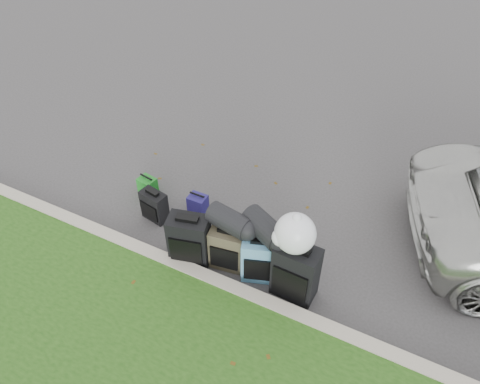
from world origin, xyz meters
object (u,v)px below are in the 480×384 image
at_px(suitcase_olive, 228,248).
at_px(tote_green, 148,186).
at_px(suitcase_teal, 260,259).
at_px(suitcase_large_black_right, 296,272).
at_px(suitcase_small_black, 154,206).
at_px(suitcase_large_black_left, 189,240).
at_px(tote_navy, 198,204).

distance_m(suitcase_olive, tote_green, 1.90).
bearing_deg(suitcase_teal, suitcase_large_black_right, -24.09).
bearing_deg(suitcase_olive, suitcase_large_black_right, -10.91).
relative_size(suitcase_small_black, suitcase_large_black_left, 0.64).
bearing_deg(suitcase_teal, suitcase_olive, 161.65).
bearing_deg(suitcase_large_black_right, suitcase_small_black, 174.05).
relative_size(suitcase_small_black, suitcase_teal, 0.73).
bearing_deg(tote_navy, tote_green, -179.25).
xyz_separation_m(suitcase_olive, suitcase_large_black_right, (0.95, -0.03, 0.09)).
distance_m(tote_green, tote_navy, 0.89).
bearing_deg(suitcase_large_black_right, tote_green, 167.33).
xyz_separation_m(suitcase_olive, tote_navy, (-0.88, 0.69, -0.17)).
height_order(tote_green, tote_navy, tote_green).
height_order(suitcase_olive, tote_navy, suitcase_olive).
distance_m(suitcase_small_black, suitcase_teal, 1.84).
relative_size(suitcase_large_black_right, tote_navy, 2.83).
height_order(suitcase_small_black, suitcase_olive, suitcase_olive).
distance_m(suitcase_small_black, suitcase_large_black_left, 0.99).
relative_size(suitcase_small_black, tote_green, 1.63).
height_order(suitcase_large_black_left, tote_navy, suitcase_large_black_left).
xyz_separation_m(suitcase_teal, tote_navy, (-1.33, 0.68, -0.18)).
distance_m(suitcase_large_black_left, suitcase_teal, 0.95).
height_order(suitcase_olive, suitcase_large_black_right, suitcase_large_black_right).
xyz_separation_m(suitcase_large_black_left, suitcase_olive, (0.49, 0.15, -0.06)).
bearing_deg(tote_green, suitcase_olive, -11.89).
relative_size(suitcase_teal, tote_navy, 2.28).
bearing_deg(tote_navy, suitcase_teal, -27.51).
height_order(suitcase_large_black_right, tote_green, suitcase_large_black_right).
relative_size(suitcase_small_black, tote_navy, 1.68).
distance_m(suitcase_teal, suitcase_large_black_right, 0.50).
bearing_deg(suitcase_large_black_right, tote_navy, 160.29).
distance_m(suitcase_large_black_right, tote_navy, 1.98).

